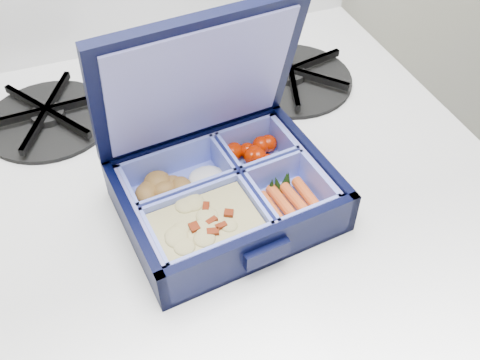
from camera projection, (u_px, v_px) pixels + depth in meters
name	position (u px, v px, depth m)	size (l,w,h in m)	color
stove	(211.00, 360.00, 0.96)	(0.66, 0.66, 0.99)	silver
bento_box	(227.00, 195.00, 0.54)	(0.21, 0.16, 0.05)	black
burner_grate	(290.00, 73.00, 0.71)	(0.17, 0.17, 0.02)	black
burner_grate_rear	(48.00, 115.00, 0.65)	(0.16, 0.16, 0.02)	black
fork	(268.00, 101.00, 0.68)	(0.02, 0.19, 0.01)	#A8A6B2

